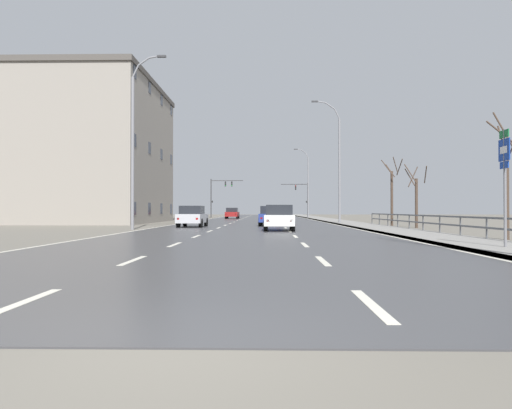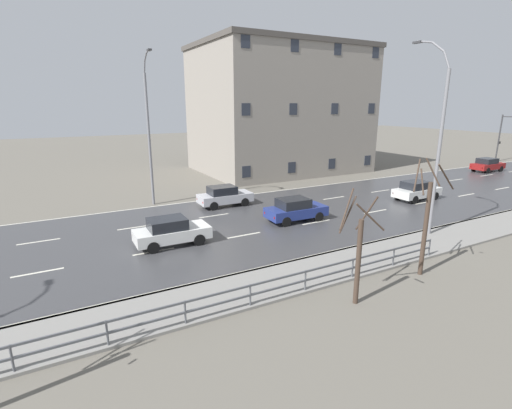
% 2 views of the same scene
% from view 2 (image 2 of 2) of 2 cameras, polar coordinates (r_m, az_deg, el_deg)
% --- Properties ---
extents(ground_plane, '(160.00, 160.00, 0.12)m').
position_cam_2_polar(ground_plane, '(36.57, 23.93, 1.50)').
color(ground_plane, '#666056').
extents(road_asphalt_strip, '(14.00, 120.00, 0.03)m').
position_cam_2_polar(road_asphalt_strip, '(46.55, 33.06, 3.09)').
color(road_asphalt_strip, '#3D3D3F').
rests_on(road_asphalt_strip, ground).
extents(guardrail, '(0.07, 28.56, 1.00)m').
position_cam_2_polar(guardrail, '(13.68, -16.04, -16.17)').
color(guardrail, '#515459').
rests_on(guardrail, ground).
extents(street_lamp_midground, '(2.60, 0.24, 11.18)m').
position_cam_2_polar(street_lamp_midground, '(24.01, 25.70, 8.29)').
color(street_lamp_midground, slate).
rests_on(street_lamp_midground, ground).
extents(street_lamp_left_bank, '(2.24, 0.24, 11.24)m').
position_cam_2_polar(street_lamp_left_bank, '(29.75, -15.84, 10.34)').
color(street_lamp_left_bank, slate).
rests_on(street_lamp_left_bank, ground).
extents(traffic_signal_left, '(5.27, 0.36, 6.27)m').
position_cam_2_polar(traffic_signal_left, '(60.35, 34.03, 9.29)').
color(traffic_signal_left, '#38383A').
rests_on(traffic_signal_left, ground).
extents(car_distant, '(1.89, 4.13, 1.57)m').
position_cam_2_polar(car_distant, '(51.66, 31.58, 5.15)').
color(car_distant, maroon).
rests_on(car_distant, ground).
extents(car_far_right, '(1.91, 4.14, 1.57)m').
position_cam_2_polar(car_far_right, '(33.55, 23.09, 1.99)').
color(car_far_right, silver).
rests_on(car_far_right, ground).
extents(car_mid_centre, '(1.91, 4.14, 1.57)m').
position_cam_2_polar(car_mid_centre, '(29.10, -4.79, 1.31)').
color(car_mid_centre, '#B7B7BC').
rests_on(car_mid_centre, ground).
extents(car_near_left, '(1.88, 4.12, 1.57)m').
position_cam_2_polar(car_near_left, '(21.51, -12.70, -3.96)').
color(car_near_left, silver).
rests_on(car_near_left, ground).
extents(car_far_left, '(1.95, 4.16, 1.57)m').
position_cam_2_polar(car_far_left, '(25.41, 5.97, -0.74)').
color(car_far_left, navy).
rests_on(car_far_left, ground).
extents(brick_building, '(13.73, 18.31, 14.01)m').
position_cam_2_polar(brick_building, '(45.16, 3.50, 14.13)').
color(brick_building, gray).
rests_on(brick_building, ground).
extents(bare_tree_mid, '(1.55, 1.37, 4.51)m').
position_cam_2_polar(bare_tree_mid, '(15.10, 15.16, -7.11)').
color(bare_tree_mid, '#423328').
rests_on(bare_tree_mid, ground).
extents(bare_tree_far, '(1.54, 1.59, 5.45)m').
position_cam_2_polar(bare_tree_far, '(18.49, 24.27, -2.45)').
color(bare_tree_far, '#423328').
rests_on(bare_tree_far, ground).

